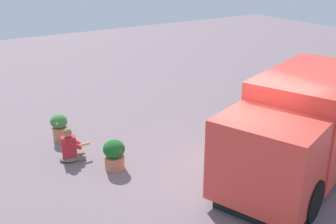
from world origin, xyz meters
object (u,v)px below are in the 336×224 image
object	(u,v)px
person_customer	(70,148)
planter_flowering_near	(114,154)
planter_flowering_far	(59,126)
food_truck	(301,129)
trash_bin	(262,89)

from	to	relation	value
person_customer	planter_flowering_near	bearing A→B (deg)	-54.07
planter_flowering_near	planter_flowering_far	size ratio (longest dim) A/B	0.98
food_truck	planter_flowering_far	world-z (taller)	food_truck
food_truck	person_customer	distance (m)	5.59
person_customer	trash_bin	distance (m)	7.15
food_truck	trash_bin	bearing A→B (deg)	54.74
planter_flowering_far	food_truck	bearing A→B (deg)	-49.05
food_truck	planter_flowering_near	size ratio (longest dim) A/B	7.21
planter_flowering_near	trash_bin	distance (m)	6.58
trash_bin	planter_flowering_far	bearing A→B (deg)	173.85
planter_flowering_near	trash_bin	bearing A→B (deg)	13.42
food_truck	person_customer	xyz separation A→B (m)	(-4.29, 3.49, -0.78)
food_truck	planter_flowering_far	distance (m)	6.35
food_truck	trash_bin	world-z (taller)	food_truck
person_customer	trash_bin	bearing A→B (deg)	4.20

